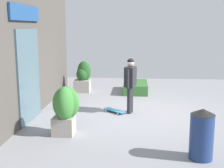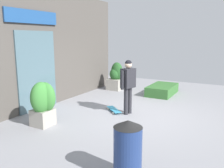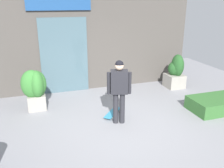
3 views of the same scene
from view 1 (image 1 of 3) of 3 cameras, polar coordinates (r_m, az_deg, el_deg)
The scene contains 8 objects.
ground_plane at distance 8.82m, azimuth 4.90°, elevation -5.52°, with size 12.00×12.00×0.00m, color gray.
building_facade at distance 8.95m, azimuth -14.72°, elevation 6.60°, with size 7.02×0.31×3.78m.
skateboarder at distance 8.61m, azimuth 3.53°, elevation 0.73°, with size 0.57×0.36×1.60m.
skateboard at distance 8.82m, azimuth 0.45°, elevation -5.07°, with size 0.64×0.70×0.08m.
planter_box_left at distance 6.99m, azimuth -9.01°, elevation -4.30°, with size 0.68×0.63×1.16m.
planter_box_right at distance 11.58m, azimuth -5.57°, elevation 1.24°, with size 0.59×0.63×1.19m.
trash_bin at distance 5.95m, azimuth 16.78°, elevation -9.12°, with size 0.46×0.46×0.99m.
hedge_ledge at distance 11.61m, azimuth 4.52°, elevation -0.59°, with size 1.62×0.90×0.37m, color #33662D.
Camera 1 is at (-8.47, 0.07, 2.48)m, focal length 47.82 mm.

